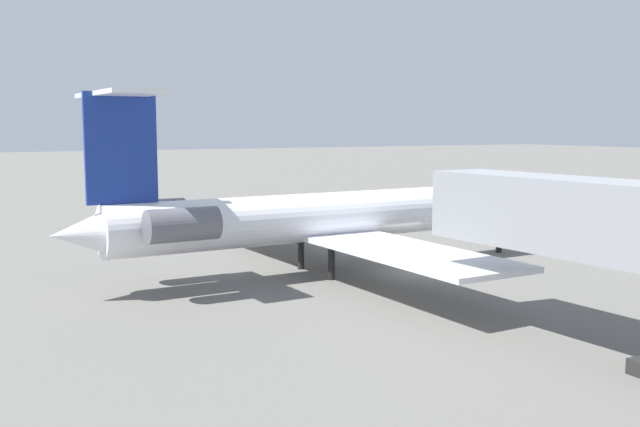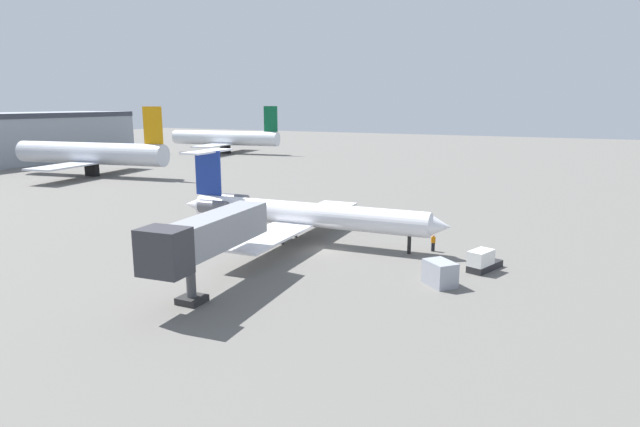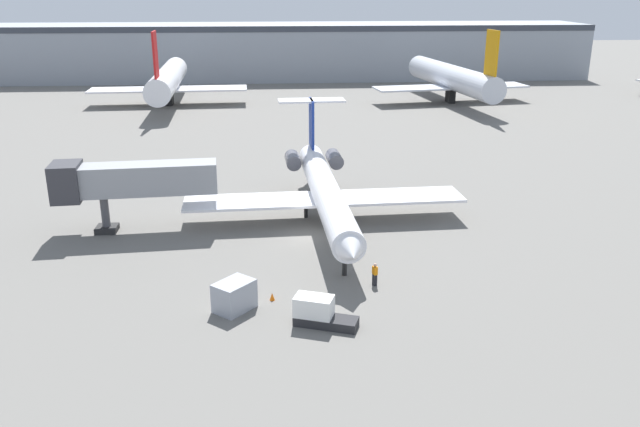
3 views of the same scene
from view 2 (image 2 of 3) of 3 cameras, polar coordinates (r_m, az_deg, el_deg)
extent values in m
cube|color=#66635E|center=(54.05, 0.40, -3.86)|extent=(400.00, 400.00, 0.10)
cylinder|color=white|center=(56.00, -1.48, -0.09)|extent=(3.57, 26.04, 2.49)
cone|color=white|center=(51.89, 12.48, -1.31)|extent=(2.46, 2.30, 2.37)
cone|color=white|center=(62.99, -13.02, 0.93)|extent=(2.23, 2.69, 2.12)
cube|color=white|center=(62.55, 0.25, 0.27)|extent=(11.98, 4.89, 0.24)
cube|color=white|center=(50.87, -5.64, -2.44)|extent=(11.98, 4.89, 0.24)
cylinder|color=#595960|center=(62.48, -8.99, 1.37)|extent=(1.63, 3.26, 1.50)
cylinder|color=#595960|center=(58.96, -11.20, 0.68)|extent=(1.63, 3.26, 1.50)
cube|color=navy|center=(61.32, -11.74, 4.23)|extent=(0.37, 3.21, 4.96)
cube|color=white|center=(61.07, -11.84, 6.44)|extent=(6.89, 2.68, 0.20)
cylinder|color=black|center=(52.96, 9.41, -3.30)|extent=(0.36, 0.36, 1.77)
cylinder|color=black|center=(58.71, -2.59, -1.68)|extent=(0.36, 0.36, 1.77)
cylinder|color=black|center=(55.93, -4.01, -2.37)|extent=(0.36, 0.36, 1.77)
cube|color=gray|center=(42.34, -11.19, -1.92)|extent=(13.08, 3.56, 2.60)
cube|color=#333338|center=(37.56, -16.14, -3.90)|extent=(2.63, 3.37, 3.20)
cylinder|color=#4C4C51|center=(40.58, -13.48, -6.98)|extent=(0.70, 0.70, 3.33)
cube|color=#262626|center=(41.05, -13.38, -8.85)|extent=(1.80, 1.80, 0.50)
cube|color=black|center=(54.46, 11.85, -3.48)|extent=(0.34, 0.39, 0.85)
cube|color=orange|center=(54.28, 11.89, -2.74)|extent=(0.39, 0.47, 0.60)
sphere|color=tan|center=(54.18, 11.90, -2.31)|extent=(0.24, 0.24, 0.24)
cube|color=#262628|center=(49.74, 17.03, -5.35)|extent=(4.24, 2.67, 0.60)
cube|color=white|center=(48.80, 16.64, -4.49)|extent=(2.73, 2.13, 1.30)
cube|color=#999EA8|center=(44.48, 12.57, -6.19)|extent=(3.06, 3.12, 1.99)
cone|color=orange|center=(47.25, 11.83, -6.01)|extent=(0.36, 0.36, 0.55)
cylinder|color=silver|center=(116.83, -23.09, 5.88)|extent=(9.00, 33.77, 4.30)
cube|color=orange|center=(107.48, -17.26, 8.89)|extent=(0.86, 4.00, 7.00)
cube|color=silver|center=(116.99, -23.02, 5.03)|extent=(28.71, 9.92, 0.30)
cube|color=black|center=(117.16, -22.96, 4.25)|extent=(1.20, 2.80, 2.40)
cylinder|color=silver|center=(159.10, -10.01, 7.88)|extent=(8.05, 33.10, 4.07)
cube|color=#0C5933|center=(152.48, -5.24, 9.93)|extent=(0.79, 4.01, 7.00)
cube|color=silver|center=(159.21, -9.99, 7.29)|extent=(28.12, 9.32, 0.30)
cube|color=black|center=(159.34, -9.97, 6.72)|extent=(1.20, 2.80, 2.40)
camera|label=1|loc=(47.43, -44.43, 0.21)|focal=40.75mm
camera|label=3|loc=(53.61, 61.47, 12.09)|focal=36.77mm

